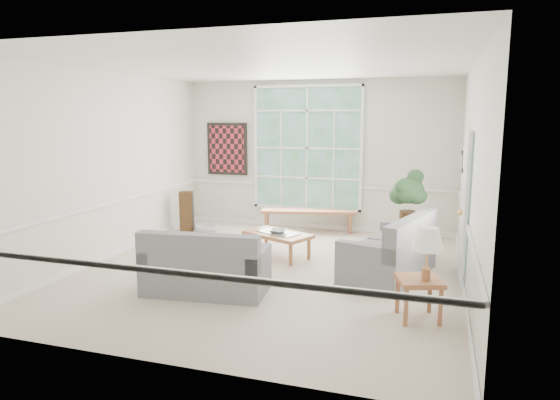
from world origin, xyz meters
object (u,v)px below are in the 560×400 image
object	(u,v)px
loveseat_right	(389,245)
side_table	(418,299)
loveseat_front	(206,260)
coffee_table	(278,245)
end_table	(402,240)

from	to	relation	value
loveseat_right	side_table	xyz separation A→B (m)	(0.48, -1.49, -0.21)
loveseat_front	coffee_table	world-z (taller)	loveseat_front
loveseat_right	end_table	bearing A→B (deg)	101.46
loveseat_front	end_table	distance (m)	3.45
loveseat_front	side_table	size ratio (longest dim) A/B	3.25
end_table	side_table	bearing A→B (deg)	-81.94
coffee_table	end_table	distance (m)	2.06
coffee_table	end_table	world-z (taller)	end_table
loveseat_right	end_table	world-z (taller)	loveseat_right
coffee_table	side_table	world-z (taller)	side_table
coffee_table	side_table	size ratio (longest dim) A/B	2.24
end_table	side_table	world-z (taller)	end_table
coffee_table	side_table	xyz separation A→B (m)	(2.31, -1.94, 0.04)
side_table	loveseat_front	bearing A→B (deg)	177.94
loveseat_right	end_table	size ratio (longest dim) A/B	3.18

